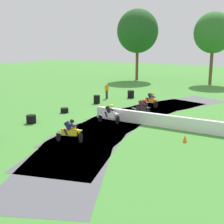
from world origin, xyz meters
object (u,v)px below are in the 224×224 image
tire_stack_mid_b (65,110)px  track_marshal (107,91)px  traffic_cone (185,139)px  motorcycle_lead_orange (151,100)px  motorcycle_trailing_white (110,114)px  motorcycle_chase_black (142,108)px  tire_stack_mid_a (97,99)px  tire_stack_near (131,94)px  tire_stack_far (31,119)px  motorcycle_fourth_yellow (71,131)px

tire_stack_mid_b → track_marshal: bearing=93.7°
tire_stack_mid_b → traffic_cone: traffic_cone is taller
track_marshal → traffic_cone: bearing=-39.3°
motorcycle_lead_orange → track_marshal: track_marshal is taller
motorcycle_trailing_white → track_marshal: track_marshal is taller
motorcycle_chase_black → tire_stack_mid_a: (-6.01, 2.21, -0.24)m
motorcycle_chase_black → tire_stack_mid_b: 6.59m
tire_stack_near → tire_stack_mid_a: size_ratio=1.00×
motorcycle_trailing_white → tire_stack_far: (-4.86, -3.19, -0.35)m
motorcycle_trailing_white → tire_stack_near: motorcycle_trailing_white is taller
tire_stack_near → track_marshal: track_marshal is taller
motorcycle_trailing_white → tire_stack_mid_a: 7.36m
motorcycle_lead_orange → motorcycle_chase_black: 3.69m
tire_stack_near → tire_stack_mid_a: (-1.43, -4.34, 0.00)m
motorcycle_chase_black → tire_stack_near: bearing=124.9°
motorcycle_lead_orange → motorcycle_trailing_white: 6.82m
motorcycle_fourth_yellow → tire_stack_near: (-3.88, 14.77, -0.26)m
tire_stack_near → tire_stack_far: bearing=-95.9°
motorcycle_chase_black → traffic_cone: (5.14, -4.73, -0.42)m
tire_stack_far → traffic_cone: 11.18m
tire_stack_near → tire_stack_far: size_ratio=1.12×
motorcycle_trailing_white → tire_stack_mid_a: motorcycle_trailing_white is taller
motorcycle_chase_black → motorcycle_fourth_yellow: 8.25m
motorcycle_chase_black → motorcycle_lead_orange: bearing=103.8°
tire_stack_mid_b → motorcycle_lead_orange: bearing=49.5°
motorcycle_fourth_yellow → track_marshal: (-5.85, 13.07, 0.16)m
tire_stack_mid_a → tire_stack_near: bearing=71.8°
tire_stack_near → traffic_cone: (9.72, -11.28, -0.18)m
motorcycle_fourth_yellow → traffic_cone: size_ratio=3.81×
motorcycle_lead_orange → motorcycle_fourth_yellow: (0.18, -11.81, 0.01)m
motorcycle_lead_orange → tire_stack_mid_a: 5.32m
motorcycle_fourth_yellow → tire_stack_far: size_ratio=2.35×
motorcycle_lead_orange → tire_stack_mid_b: bearing=-130.5°
motorcycle_trailing_white → track_marshal: bearing=124.2°
motorcycle_lead_orange → motorcycle_chase_black: (0.88, -3.59, -0.00)m
motorcycle_trailing_white → tire_stack_mid_b: 5.09m
tire_stack_near → motorcycle_trailing_white: bearing=-70.2°
tire_stack_near → tire_stack_mid_b: size_ratio=1.21×
tire_stack_mid_a → traffic_cone: size_ratio=1.82×
motorcycle_lead_orange → motorcycle_trailing_white: size_ratio=1.03×
motorcycle_lead_orange → motorcycle_trailing_white: bearing=-91.5°
motorcycle_trailing_white → motorcycle_lead_orange: bearing=88.5°
tire_stack_near → tire_stack_far: (-1.34, -12.98, -0.10)m
track_marshal → tire_stack_mid_a: bearing=-78.4°
motorcycle_fourth_yellow → tire_stack_far: motorcycle_fourth_yellow is taller
tire_stack_far → traffic_cone: bearing=8.7°
tire_stack_near → tire_stack_mid_a: 4.57m
motorcycle_fourth_yellow → tire_stack_mid_a: motorcycle_fourth_yellow is taller
motorcycle_chase_black → tire_stack_mid_a: bearing=159.8°
motorcycle_fourth_yellow → tire_stack_mid_a: (-5.31, 10.43, -0.26)m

